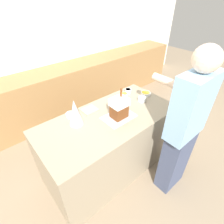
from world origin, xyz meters
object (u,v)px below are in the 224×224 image
(candy_bowl_far_right, at_px, (70,115))
(person, at_px, (184,129))
(decorative_tree, at_px, (75,113))
(candy_bowl_near_tray_left, at_px, (128,90))
(candy_bowl_behind_tray, at_px, (142,99))
(baking_tray, at_px, (119,117))
(candy_bowl_front_corner, at_px, (124,95))
(cookbook, at_px, (90,110))
(gingerbread_house, at_px, (119,107))
(candy_bowl_far_left, at_px, (146,93))
(candy_bowl_center_rear, at_px, (125,102))

(candy_bowl_far_right, height_order, person, person)
(decorative_tree, distance_m, candy_bowl_near_tray_left, 0.95)
(person, bearing_deg, decorative_tree, 132.78)
(candy_bowl_behind_tray, height_order, person, person)
(baking_tray, distance_m, person, 0.71)
(baking_tray, xyz_separation_m, candy_bowl_far_right, (-0.42, 0.38, 0.02))
(baking_tray, xyz_separation_m, decorative_tree, (-0.44, 0.22, 0.15))
(candy_bowl_front_corner, distance_m, cookbook, 0.57)
(candy_bowl_behind_tray, xyz_separation_m, cookbook, (-0.66, 0.27, -0.02))
(gingerbread_house, xyz_separation_m, candy_bowl_front_corner, (0.38, 0.31, -0.11))
(baking_tray, relative_size, candy_bowl_far_left, 2.77)
(candy_bowl_behind_tray, relative_size, candy_bowl_front_corner, 1.13)
(decorative_tree, bearing_deg, candy_bowl_far_right, 85.16)
(decorative_tree, height_order, candy_bowl_near_tray_left, decorative_tree)
(gingerbread_house, height_order, decorative_tree, gingerbread_house)
(candy_bowl_near_tray_left, distance_m, cookbook, 0.68)
(gingerbread_house, distance_m, person, 0.72)
(gingerbread_house, height_order, candy_bowl_far_left, gingerbread_house)
(candy_bowl_far_left, xyz_separation_m, candy_bowl_near_tray_left, (-0.14, 0.21, 0.01))
(decorative_tree, distance_m, candy_bowl_far_right, 0.21)
(candy_bowl_near_tray_left, bearing_deg, decorative_tree, -171.83)
(gingerbread_house, bearing_deg, candy_bowl_near_tray_left, 35.35)
(candy_bowl_center_rear, bearing_deg, candy_bowl_behind_tray, -27.78)
(gingerbread_house, bearing_deg, candy_bowl_behind_tray, 7.80)
(gingerbread_house, xyz_separation_m, cookbook, (-0.19, 0.33, -0.13))
(candy_bowl_far_left, relative_size, person, 0.08)
(candy_bowl_center_rear, height_order, person, person)
(candy_bowl_behind_tray, bearing_deg, gingerbread_house, -172.20)
(baking_tray, relative_size, cookbook, 2.10)
(decorative_tree, height_order, candy_bowl_center_rear, decorative_tree)
(candy_bowl_front_corner, bearing_deg, candy_bowl_near_tray_left, 21.32)
(candy_bowl_behind_tray, relative_size, candy_bowl_center_rear, 0.79)
(gingerbread_house, distance_m, candy_bowl_front_corner, 0.50)
(candy_bowl_far_left, bearing_deg, gingerbread_house, -167.65)
(cookbook, relative_size, person, 0.10)
(gingerbread_house, height_order, cookbook, gingerbread_house)
(candy_bowl_near_tray_left, xyz_separation_m, cookbook, (-0.68, -0.02, -0.02))
(candy_bowl_behind_tray, bearing_deg, cookbook, 158.09)
(candy_bowl_far_left, relative_size, cookbook, 0.76)
(candy_bowl_front_corner, height_order, person, person)
(gingerbread_house, relative_size, decorative_tree, 1.11)
(baking_tray, distance_m, candy_bowl_far_left, 0.65)
(candy_bowl_front_corner, bearing_deg, candy_bowl_far_left, -34.12)
(baking_tray, height_order, gingerbread_house, gingerbread_house)
(candy_bowl_near_tray_left, bearing_deg, gingerbread_house, -144.65)
(candy_bowl_far_right, distance_m, candy_bowl_center_rear, 0.72)
(baking_tray, relative_size, person, 0.21)
(person, bearing_deg, candy_bowl_behind_tray, 79.35)
(baking_tray, relative_size, candy_bowl_center_rear, 2.74)
(candy_bowl_far_left, relative_size, candy_bowl_center_rear, 0.99)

